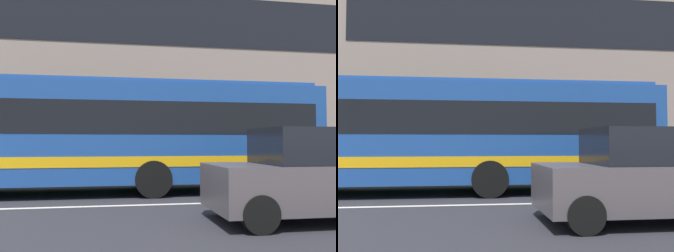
% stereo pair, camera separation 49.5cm
% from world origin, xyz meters
% --- Properties ---
extents(apartment_block_right, '(24.65, 9.91, 13.76)m').
position_xyz_m(apartment_block_right, '(10.97, 15.26, 6.88)').
color(apartment_block_right, gray).
rests_on(apartment_block_right, ground_plane).
extents(transit_bus, '(11.57, 2.68, 3.24)m').
position_xyz_m(transit_bus, '(5.42, 2.28, 1.79)').
color(transit_bus, '#1F4A9B').
rests_on(transit_bus, ground_plane).
extents(sedan_oncoming, '(4.46, 1.87, 1.75)m').
position_xyz_m(sedan_oncoming, '(8.98, -2.28, 0.83)').
color(sedan_oncoming, '#534C53').
rests_on(sedan_oncoming, ground_plane).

